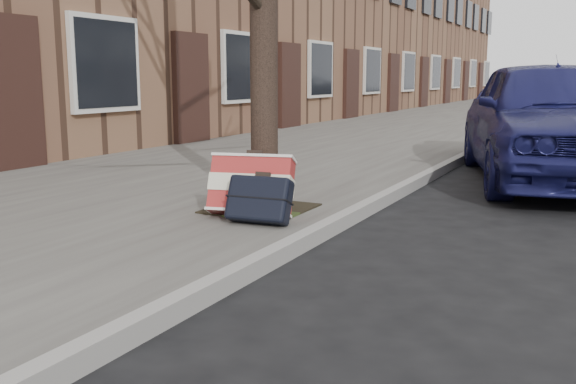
% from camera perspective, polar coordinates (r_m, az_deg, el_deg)
% --- Properties ---
extents(ground, '(120.00, 120.00, 0.00)m').
position_cam_1_polar(ground, '(4.09, 14.14, -8.78)').
color(ground, black).
rests_on(ground, ground).
extents(near_sidewalk, '(5.00, 70.00, 0.12)m').
position_cam_1_polar(near_sidewalk, '(19.37, 13.47, 6.22)').
color(near_sidewalk, '#67645E').
rests_on(near_sidewalk, ground).
extents(house_near, '(6.80, 40.00, 7.00)m').
position_cam_1_polar(house_near, '(22.47, -0.85, 15.79)').
color(house_near, brown).
rests_on(house_near, ground).
extents(dirt_patch, '(0.85, 0.85, 0.02)m').
position_cam_1_polar(dirt_patch, '(5.85, -2.46, -1.46)').
color(dirt_patch, black).
rests_on(dirt_patch, near_sidewalk).
extents(suitcase_red, '(0.77, 0.54, 0.54)m').
position_cam_1_polar(suitcase_red, '(5.50, -3.27, 0.56)').
color(suitcase_red, maroon).
rests_on(suitcase_red, near_sidewalk).
extents(suitcase_navy, '(0.56, 0.36, 0.41)m').
position_cam_1_polar(suitcase_navy, '(5.24, -2.56, -0.62)').
color(suitcase_navy, black).
rests_on(suitcase_navy, near_sidewalk).
extents(car_near_front, '(3.08, 4.98, 1.58)m').
position_cam_1_polar(car_near_front, '(8.73, 22.29, 6.05)').
color(car_near_front, '#191A52').
rests_on(car_near_front, ground).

